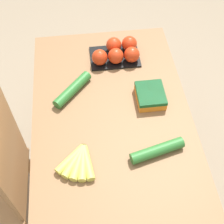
{
  "coord_description": "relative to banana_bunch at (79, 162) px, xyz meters",
  "views": [
    {
      "loc": [
        -0.85,
        0.1,
        1.97
      ],
      "look_at": [
        0.0,
        0.0,
        0.8
      ],
      "focal_mm": 50.0,
      "sensor_mm": 36.0,
      "label": 1
    }
  ],
  "objects": [
    {
      "name": "carrot_bag",
      "position": [
        0.31,
        -0.37,
        0.02
      ],
      "size": [
        0.15,
        0.13,
        0.06
      ],
      "color": "orange",
      "rests_on": "dining_table"
    },
    {
      "name": "banana_bunch",
      "position": [
        0.0,
        0.0,
        0.0
      ],
      "size": [
        0.17,
        0.17,
        0.04
      ],
      "color": "brown",
      "rests_on": "dining_table"
    },
    {
      "name": "cucumber_near",
      "position": [
        0.4,
        0.01,
        0.01
      ],
      "size": [
        0.21,
        0.2,
        0.05
      ],
      "color": "#2D702D",
      "rests_on": "dining_table"
    },
    {
      "name": "tomato_pack",
      "position": [
        0.61,
        -0.25,
        0.03
      ],
      "size": [
        0.18,
        0.27,
        0.09
      ],
      "color": "black",
      "rests_on": "dining_table"
    },
    {
      "name": "cucumber_far",
      "position": [
        0.01,
        -0.34,
        0.01
      ],
      "size": [
        0.11,
        0.25,
        0.05
      ],
      "color": "#2D702D",
      "rests_on": "dining_table"
    },
    {
      "name": "ground_plane",
      "position": [
        0.23,
        -0.17,
        -0.79
      ],
      "size": [
        12.0,
        12.0,
        0.0
      ],
      "primitive_type": "plane",
      "color": "gray"
    },
    {
      "name": "dining_table",
      "position": [
        0.23,
        -0.17,
        -0.14
      ],
      "size": [
        1.21,
        0.75,
        0.77
      ],
      "color": "olive",
      "rests_on": "ground_plane"
    }
  ]
}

